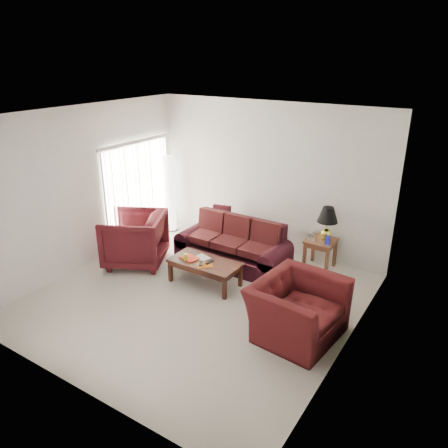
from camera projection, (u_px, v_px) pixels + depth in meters
name	position (u px, v px, depth m)	size (l,w,h in m)	color
floor	(197.00, 298.00, 7.33)	(5.00, 5.00, 0.00)	beige
blinds	(139.00, 193.00, 9.16)	(0.10, 2.00, 2.16)	silver
sofa	(232.00, 244.00, 8.31)	(2.16, 0.93, 0.88)	black
throw_pillow	(222.00, 214.00, 9.15)	(0.37, 0.11, 0.37)	black
end_table	(320.00, 254.00, 8.25)	(0.53, 0.53, 0.58)	#50281B
table_lamp	(327.00, 224.00, 8.04)	(0.38, 0.38, 0.64)	gold
clock	(311.00, 237.00, 8.10)	(0.13, 0.05, 0.13)	silver
blue_canister	(327.00, 240.00, 7.94)	(0.09, 0.09, 0.15)	#1B21B3
picture_frame	(317.00, 231.00, 8.36)	(0.11, 0.02, 0.14)	silver
floor_lamp	(170.00, 194.00, 9.79)	(0.29, 0.29, 1.76)	white
armchair_left	(135.00, 239.00, 8.35)	(1.08, 1.12, 1.01)	#3E0E12
armchair_right	(297.00, 309.00, 6.25)	(1.28, 1.12, 0.83)	#3C0E0F
coffee_table	(205.00, 272.00, 7.70)	(1.25, 0.62, 0.44)	black
magazine_red	(190.00, 258.00, 7.72)	(0.31, 0.23, 0.02)	red
magazine_white	(202.00, 258.00, 7.75)	(0.26, 0.19, 0.01)	white
magazine_orange	(205.00, 265.00, 7.47)	(0.27, 0.20, 0.02)	orange
remote_a	(201.00, 263.00, 7.49)	(0.05, 0.18, 0.02)	black
remote_b	(210.00, 262.00, 7.53)	(0.05, 0.17, 0.02)	black
yellow_glass	(186.00, 257.00, 7.64)	(0.07, 0.07, 0.12)	#CEDA30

